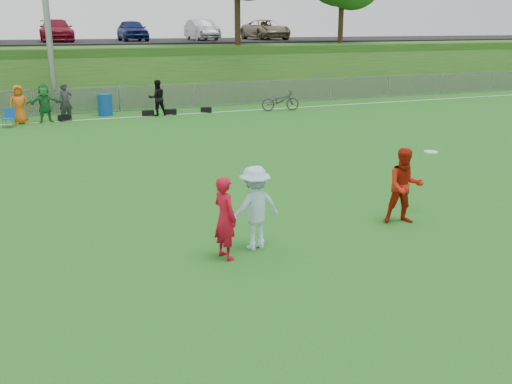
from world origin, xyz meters
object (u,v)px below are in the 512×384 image
recycling_bin (105,105)px  bicycle (280,101)px  player_red_left (225,218)px  player_red_center (405,186)px  player_blue (255,208)px  frisbee (431,152)px

recycling_bin → bicycle: size_ratio=0.53×
recycling_bin → bicycle: (8.45, -1.74, -0.00)m
player_red_left → bicycle: (8.78, 16.91, -0.28)m
recycling_bin → player_red_center: bearing=-77.8°
player_red_center → bicycle: bearing=94.1°
player_red_left → bicycle: 19.06m
player_blue → recycling_bin: size_ratio=1.61×
player_red_left → frisbee: (5.34, 0.93, 0.62)m
player_red_left → player_red_center: (4.29, 0.41, 0.05)m
player_red_left → player_blue: bearing=-86.8°
bicycle → player_blue: bearing=163.5°
player_red_left → recycling_bin: (0.34, 18.65, -0.28)m
player_blue → frisbee: bearing=-178.9°
player_blue → player_red_center: bearing=175.4°
player_red_left → bicycle: size_ratio=0.82×
player_red_left → bicycle: bearing=-43.6°
frisbee → bicycle: (3.44, 15.99, -0.90)m
bicycle → player_red_center: bearing=174.1°
player_red_left → player_red_center: bearing=-100.7°
frisbee → recycling_bin: frisbee is taller
player_red_left → recycling_bin: player_red_left is taller
player_red_left → recycling_bin: bearing=-17.2°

